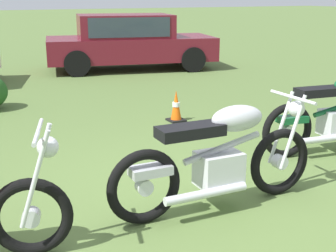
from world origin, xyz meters
name	(u,v)px	position (x,y,z in m)	size (l,w,h in m)	color
ground_plane	(188,195)	(0.00, 0.00, 0.00)	(120.00, 120.00, 0.00)	#567038
motorcycle_silver	(220,158)	(0.12, -0.35, 0.49)	(2.12, 0.64, 1.02)	black
car_burgundy	(128,39)	(2.66, 7.72, 0.80)	(4.63, 2.79, 1.43)	maroon
traffic_cone	(176,107)	(1.24, 2.52, 0.22)	(0.25, 0.25, 0.49)	#EA590F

